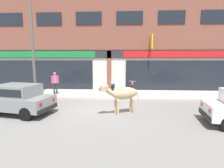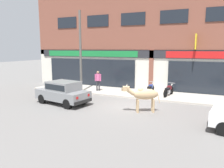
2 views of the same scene
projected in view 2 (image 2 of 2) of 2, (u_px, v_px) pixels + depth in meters
name	position (u px, v px, depth m)	size (l,w,h in m)	color
ground_plane	(128.00, 107.00, 13.23)	(90.00, 90.00, 0.00)	slate
sidewalk	(145.00, 94.00, 16.66)	(19.00, 3.23, 0.13)	#B7AFA3
shop_building	(153.00, 33.00, 17.59)	(23.00, 1.40, 9.82)	brown
cow	(144.00, 94.00, 12.02)	(1.96, 1.23, 1.61)	tan
car_1	(63.00, 91.00, 13.87)	(3.80, 2.22, 1.46)	black
motorcycle_0	(150.00, 89.00, 16.31)	(0.52, 1.81, 0.88)	black
motorcycle_1	(169.00, 90.00, 15.76)	(0.61, 1.80, 0.88)	black
pedestrian	(98.00, 79.00, 17.53)	(0.45, 0.32, 1.60)	#2D2D33
utility_pole	(81.00, 52.00, 16.94)	(0.18, 0.18, 6.24)	#595651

